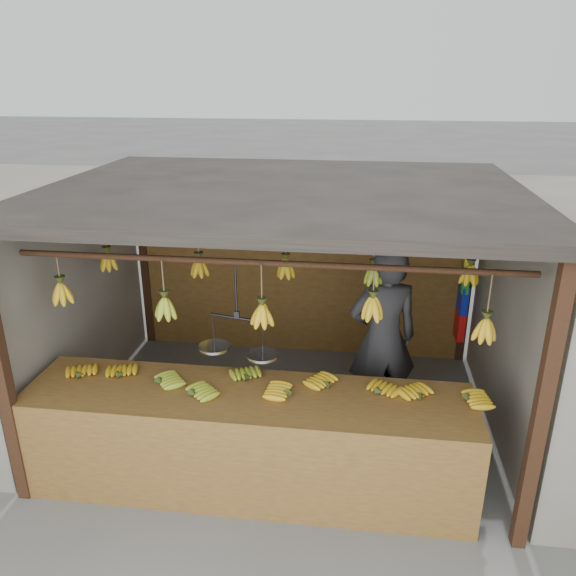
# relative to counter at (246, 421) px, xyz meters

# --- Properties ---
(ground) EXTENTS (80.00, 80.00, 0.00)m
(ground) POSITION_rel_counter_xyz_m (0.14, 1.23, -0.72)
(ground) COLOR #5B5B57
(stall) EXTENTS (4.30, 3.30, 2.40)m
(stall) POSITION_rel_counter_xyz_m (0.14, 1.55, 1.25)
(stall) COLOR black
(stall) RESTS_ON ground
(counter) EXTENTS (3.75, 0.84, 0.96)m
(counter) POSITION_rel_counter_xyz_m (0.00, 0.00, 0.00)
(counter) COLOR brown
(counter) RESTS_ON ground
(hanging_bananas) EXTENTS (3.63, 2.23, 0.37)m
(hanging_bananas) POSITION_rel_counter_xyz_m (0.14, 1.22, 0.89)
(hanging_bananas) COLOR gold
(hanging_bananas) RESTS_ON ground
(balance_scale) EXTENTS (0.67, 0.34, 0.78)m
(balance_scale) POSITION_rel_counter_xyz_m (-0.10, 0.23, 0.56)
(balance_scale) COLOR black
(balance_scale) RESTS_ON ground
(vendor) EXTENTS (0.78, 0.62, 1.89)m
(vendor) POSITION_rel_counter_xyz_m (1.11, 1.21, 0.23)
(vendor) COLOR #262628
(vendor) RESTS_ON ground
(bag_bundles) EXTENTS (0.08, 0.26, 1.25)m
(bag_bundles) POSITION_rel_counter_xyz_m (2.08, 2.58, 0.27)
(bag_bundles) COLOR yellow
(bag_bundles) RESTS_ON ground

